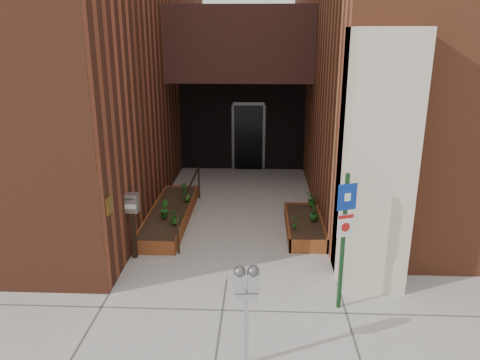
# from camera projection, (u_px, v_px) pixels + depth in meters

# --- Properties ---
(ground) EXTENTS (80.00, 80.00, 0.00)m
(ground) POSITION_uv_depth(u_px,v_px,m) (227.00, 279.00, 8.55)
(ground) COLOR #9E9991
(ground) RESTS_ON ground
(architecture) EXTENTS (20.00, 14.60, 10.00)m
(architecture) POSITION_uv_depth(u_px,v_px,m) (236.00, 8.00, 13.61)
(architecture) COLOR brown
(architecture) RESTS_ON ground
(planter_left) EXTENTS (0.90, 3.60, 0.30)m
(planter_left) POSITION_uv_depth(u_px,v_px,m) (170.00, 216.00, 11.15)
(planter_left) COLOR brown
(planter_left) RESTS_ON ground
(planter_right) EXTENTS (0.80, 2.20, 0.30)m
(planter_right) POSITION_uv_depth(u_px,v_px,m) (304.00, 226.00, 10.54)
(planter_right) COLOR brown
(planter_right) RESTS_ON ground
(handrail) EXTENTS (0.04, 3.34, 0.90)m
(handrail) POSITION_uv_depth(u_px,v_px,m) (190.00, 192.00, 10.89)
(handrail) COLOR black
(handrail) RESTS_ON ground
(parking_meter) EXTENTS (0.34, 0.17, 1.49)m
(parking_meter) POSITION_uv_depth(u_px,v_px,m) (246.00, 289.00, 6.03)
(parking_meter) COLOR #ABABAD
(parking_meter) RESTS_ON ground
(sign_post) EXTENTS (0.30, 0.13, 2.30)m
(sign_post) POSITION_uv_depth(u_px,v_px,m) (344.00, 228.00, 7.25)
(sign_post) COLOR #153B19
(sign_post) RESTS_ON ground
(payment_dropbox) EXTENTS (0.27, 0.21, 1.35)m
(payment_dropbox) POSITION_uv_depth(u_px,v_px,m) (132.00, 212.00, 9.10)
(payment_dropbox) COLOR black
(payment_dropbox) RESTS_ON ground
(shrub_left_a) EXTENTS (0.37, 0.37, 0.35)m
(shrub_left_a) POSITION_uv_depth(u_px,v_px,m) (176.00, 216.00, 10.24)
(shrub_left_a) COLOR #25621C
(shrub_left_a) RESTS_ON planter_left
(shrub_left_b) EXTENTS (0.28, 0.28, 0.40)m
(shrub_left_b) POSITION_uv_depth(u_px,v_px,m) (164.00, 209.00, 10.56)
(shrub_left_b) COLOR #1D601B
(shrub_left_b) RESTS_ON planter_left
(shrub_left_c) EXTENTS (0.31, 0.31, 0.39)m
(shrub_left_c) POSITION_uv_depth(u_px,v_px,m) (186.00, 193.00, 11.61)
(shrub_left_c) COLOR #265C1A
(shrub_left_c) RESTS_ON planter_left
(shrub_left_d) EXTENTS (0.26, 0.26, 0.35)m
(shrub_left_d) POSITION_uv_depth(u_px,v_px,m) (184.00, 189.00, 11.98)
(shrub_left_d) COLOR #175117
(shrub_left_d) RESTS_ON planter_left
(shrub_right_a) EXTENTS (0.22, 0.22, 0.35)m
(shrub_right_a) POSITION_uv_depth(u_px,v_px,m) (314.00, 213.00, 10.41)
(shrub_right_a) COLOR #1B5317
(shrub_right_a) RESTS_ON planter_right
(shrub_right_b) EXTENTS (0.17, 0.17, 0.31)m
(shrub_right_b) POSITION_uv_depth(u_px,v_px,m) (295.00, 222.00, 9.95)
(shrub_right_b) COLOR #1B5418
(shrub_right_b) RESTS_ON planter_right
(shrub_right_c) EXTENTS (0.35, 0.35, 0.32)m
(shrub_right_c) POSITION_uv_depth(u_px,v_px,m) (312.00, 199.00, 11.29)
(shrub_right_c) COLOR #24601B
(shrub_right_c) RESTS_ON planter_right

